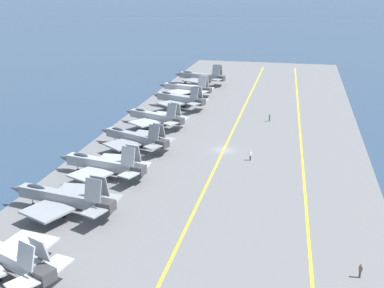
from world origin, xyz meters
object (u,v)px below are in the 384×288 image
(parked_jet_sixth, at_px, (179,99))
(crew_brown_vest, at_px, (360,270))
(parked_jet_nearest, at_px, (1,254))
(parked_jet_third, at_px, (102,164))
(parked_jet_eighth, at_px, (200,76))
(parked_jet_second, at_px, (62,197))
(parked_jet_fourth, at_px, (134,137))
(crew_green_vest, at_px, (270,117))
(crew_white_vest, at_px, (250,155))
(parked_jet_seventh, at_px, (186,88))
(parked_jet_fifth, at_px, (154,117))

(parked_jet_sixth, distance_m, crew_brown_vest, 75.86)
(parked_jet_nearest, relative_size, parked_jet_third, 1.03)
(parked_jet_eighth, height_order, crew_brown_vest, parked_jet_eighth)
(parked_jet_second, height_order, parked_jet_fourth, parked_jet_second)
(crew_green_vest, bearing_deg, parked_jet_sixth, 74.10)
(parked_jet_third, relative_size, parked_jet_fourth, 1.00)
(crew_green_vest, bearing_deg, parked_jet_second, 154.62)
(crew_white_vest, bearing_deg, parked_jet_second, 138.58)
(parked_jet_seventh, bearing_deg, parked_jet_sixth, -173.88)
(parked_jet_third, relative_size, crew_green_vest, 9.46)
(parked_jet_second, relative_size, crew_brown_vest, 9.96)
(parked_jet_sixth, distance_m, parked_jet_seventh, 14.16)
(parked_jet_seventh, relative_size, parked_jet_eighth, 0.96)
(parked_jet_fourth, bearing_deg, parked_jet_third, 177.57)
(parked_jet_eighth, bearing_deg, crew_white_vest, -160.42)
(parked_jet_nearest, height_order, parked_jet_second, parked_jet_second)
(parked_jet_second, xyz_separation_m, parked_jet_fourth, (27.75, -0.85, -0.09))
(parked_jet_second, bearing_deg, crew_green_vest, -25.38)
(parked_jet_second, height_order, parked_jet_sixth, parked_jet_second)
(crew_green_vest, bearing_deg, crew_white_vest, 176.42)
(parked_jet_second, xyz_separation_m, parked_jet_fifth, (42.93, -0.30, -0.18))
(crew_green_vest, bearing_deg, parked_jet_seventh, 50.04)
(parked_jet_fifth, bearing_deg, parked_jet_sixth, -5.13)
(parked_jet_third, distance_m, crew_white_vest, 26.42)
(parked_jet_second, height_order, parked_jet_seventh, parked_jet_second)
(parked_jet_nearest, relative_size, crew_brown_vest, 9.77)
(parked_jet_third, xyz_separation_m, parked_jet_fourth, (14.25, -0.60, 0.08))
(crew_brown_vest, bearing_deg, parked_jet_second, 79.72)
(parked_jet_second, xyz_separation_m, parked_jet_sixth, (59.11, -1.75, 0.14))
(parked_jet_nearest, relative_size, crew_white_vest, 9.14)
(parked_jet_fifth, height_order, crew_brown_vest, parked_jet_fifth)
(crew_brown_vest, bearing_deg, parked_jet_eighth, 21.50)
(parked_jet_seventh, height_order, crew_brown_vest, parked_jet_seventh)
(parked_jet_seventh, bearing_deg, parked_jet_second, 179.81)
(parked_jet_eighth, bearing_deg, parked_jet_second, 179.26)
(parked_jet_nearest, bearing_deg, parked_jet_eighth, -0.43)
(crew_green_vest, height_order, crew_brown_vest, crew_green_vest)
(parked_jet_fourth, xyz_separation_m, parked_jet_fifth, (15.18, 0.56, -0.09))
(parked_jet_fourth, distance_m, parked_jet_eighth, 60.87)
(parked_jet_sixth, relative_size, crew_brown_vest, 9.04)
(parked_jet_seventh, xyz_separation_m, parked_jet_eighth, (15.44, -0.91, 0.32))
(parked_jet_nearest, xyz_separation_m, parked_jet_fourth, (42.67, -0.48, -0.23))
(crew_brown_vest, bearing_deg, parked_jet_fifth, 37.64)
(parked_jet_second, xyz_separation_m, crew_brown_vest, (-7.04, -38.83, -1.47))
(parked_jet_sixth, bearing_deg, parked_jet_second, 178.31)
(parked_jet_sixth, relative_size, crew_green_vest, 8.98)
(parked_jet_eighth, bearing_deg, crew_brown_vest, -158.50)
(parked_jet_second, bearing_deg, parked_jet_eighth, -0.74)
(parked_jet_seventh, bearing_deg, crew_white_vest, -153.79)
(parked_jet_third, relative_size, crew_white_vest, 8.92)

